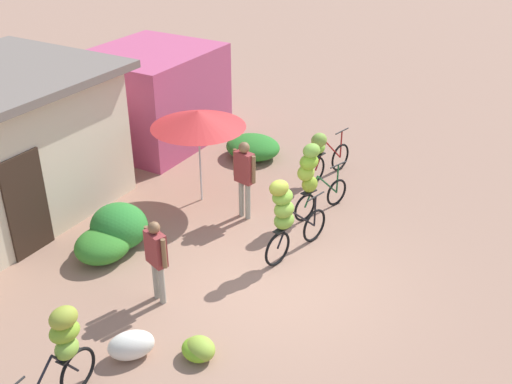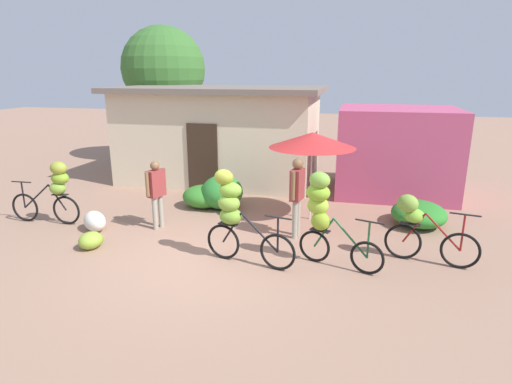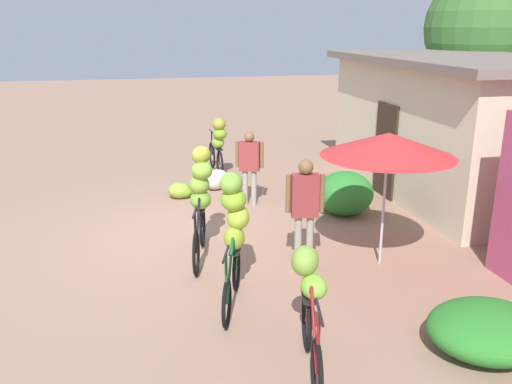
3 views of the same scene
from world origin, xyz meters
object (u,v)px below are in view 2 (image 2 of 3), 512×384
object	(u,v)px
market_umbrella	(312,140)
bicycle_near_pile	(234,210)
person_bystander	(156,188)
bicycle_leftmost	(54,187)
tree_behind_building	(164,69)
banana_pile_on_ground	(91,241)
building_low	(221,133)
bicycle_by_shop	(419,224)
produce_sack	(95,221)
shop_pink	(396,151)
person_vendor	(297,190)
bicycle_center_loaded	(323,210)

from	to	relation	value
market_umbrella	bicycle_near_pile	bearing A→B (deg)	-112.57
person_bystander	bicycle_leftmost	bearing A→B (deg)	-173.51
tree_behind_building	banana_pile_on_ground	world-z (taller)	tree_behind_building
building_low	person_bystander	world-z (taller)	building_low
bicycle_by_shop	banana_pile_on_ground	bearing A→B (deg)	-172.13
tree_behind_building	produce_sack	distance (m)	8.42
building_low	tree_behind_building	size ratio (longest dim) A/B	1.27
shop_pink	person_bystander	world-z (taller)	shop_pink
building_low	person_vendor	world-z (taller)	building_low
market_umbrella	person_bystander	size ratio (longest dim) A/B	1.35
tree_behind_building	person_bystander	world-z (taller)	tree_behind_building
shop_pink	market_umbrella	distance (m)	3.66
produce_sack	person_bystander	size ratio (longest dim) A/B	0.46
bicycle_near_pile	produce_sack	distance (m)	3.61
tree_behind_building	shop_pink	bearing A→B (deg)	-18.44
shop_pink	market_umbrella	size ratio (longest dim) A/B	1.54
market_umbrella	bicycle_leftmost	bearing A→B (deg)	-163.57
tree_behind_building	bicycle_center_loaded	size ratio (longest dim) A/B	2.94
building_low	bicycle_by_shop	distance (m)	7.59
produce_sack	person_vendor	size ratio (longest dim) A/B	0.41
tree_behind_building	bicycle_near_pile	size ratio (longest dim) A/B	2.91
building_low	bicycle_near_pile	bearing A→B (deg)	-70.20
produce_sack	person_bystander	xyz separation A→B (m)	(1.29, 0.48, 0.71)
bicycle_by_shop	produce_sack	xyz separation A→B (m)	(-6.71, 0.02, -0.51)
market_umbrella	bicycle_center_loaded	bearing A→B (deg)	-78.74
person_bystander	produce_sack	bearing A→B (deg)	-159.66
bicycle_by_shop	person_bystander	world-z (taller)	person_bystander
bicycle_by_shop	bicycle_near_pile	bearing A→B (deg)	-166.88
person_vendor	person_bystander	bearing A→B (deg)	-176.54
bicycle_leftmost	bicycle_center_loaded	distance (m)	6.15
bicycle_leftmost	shop_pink	bearing A→B (deg)	30.71
tree_behind_building	market_umbrella	size ratio (longest dim) A/B	2.44
building_low	bicycle_center_loaded	xyz separation A→B (m)	(3.74, -5.75, -0.47)
building_low	produce_sack	world-z (taller)	building_low
bicycle_center_loaded	tree_behind_building	bearing A→B (deg)	129.67
market_umbrella	bicycle_leftmost	world-z (taller)	market_umbrella
bicycle_leftmost	produce_sack	world-z (taller)	bicycle_leftmost
building_low	tree_behind_building	world-z (taller)	tree_behind_building
shop_pink	building_low	bearing A→B (deg)	175.46
banana_pile_on_ground	bicycle_leftmost	bearing A→B (deg)	145.43
market_umbrella	tree_behind_building	bearing A→B (deg)	137.57
tree_behind_building	person_vendor	xyz separation A→B (m)	(6.08, -6.91, -2.44)
banana_pile_on_ground	tree_behind_building	bearing A→B (deg)	104.57
bicycle_leftmost	person_bystander	world-z (taller)	person_bystander
shop_pink	bicycle_by_shop	world-z (taller)	shop_pink
tree_behind_building	bicycle_center_loaded	distance (m)	10.81
building_low	shop_pink	bearing A→B (deg)	-4.54
building_low	bicycle_near_pile	world-z (taller)	building_low
bicycle_near_pile	tree_behind_building	bearing A→B (deg)	121.61
bicycle_by_shop	market_umbrella	bearing A→B (deg)	139.13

